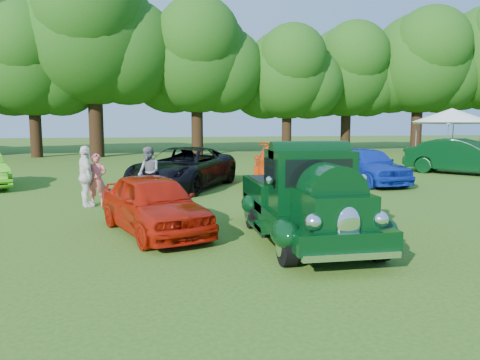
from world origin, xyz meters
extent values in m
plane|color=#2C5313|center=(0.00, 0.00, 0.00)|extent=(120.00, 120.00, 0.00)
cylinder|color=black|center=(-0.62, -2.10, 0.38)|extent=(0.22, 0.76, 0.76)
cylinder|color=black|center=(1.07, -2.10, 0.38)|extent=(0.22, 0.76, 0.76)
cylinder|color=black|center=(-0.62, 0.81, 0.38)|extent=(0.22, 0.76, 0.76)
cylinder|color=black|center=(1.07, 0.81, 0.38)|extent=(0.22, 0.76, 0.76)
cube|color=black|center=(0.23, -0.57, 0.53)|extent=(1.76, 4.60, 0.35)
cube|color=black|center=(0.23, -1.95, 0.94)|extent=(1.12, 1.48, 0.63)
cube|color=black|center=(0.23, -0.70, 1.29)|extent=(1.59, 1.18, 1.23)
cube|color=black|center=(0.23, -1.26, 1.50)|extent=(1.33, 0.06, 0.53)
cube|color=black|center=(0.23, 0.83, 0.82)|extent=(1.76, 2.10, 0.59)
cube|color=black|center=(0.23, 0.83, 1.10)|extent=(1.51, 1.84, 0.05)
ellipsoid|color=black|center=(-0.65, -2.10, 0.57)|extent=(0.51, 0.88, 0.51)
ellipsoid|color=black|center=(1.11, -2.10, 0.57)|extent=(0.51, 0.88, 0.51)
ellipsoid|color=black|center=(-0.68, 0.81, 0.56)|extent=(0.39, 0.74, 0.43)
ellipsoid|color=black|center=(1.14, 0.81, 0.56)|extent=(0.39, 0.74, 0.43)
ellipsoid|color=white|center=(0.23, -2.72, 0.82)|extent=(0.41, 0.13, 0.61)
sphere|color=white|center=(-0.35, -2.65, 0.88)|extent=(0.29, 0.29, 0.29)
sphere|color=white|center=(0.80, -2.65, 0.88)|extent=(0.29, 0.29, 0.29)
cube|color=white|center=(0.23, -2.87, 0.35)|extent=(1.66, 0.11, 0.11)
cube|color=white|center=(0.23, 1.88, 0.41)|extent=(1.66, 0.11, 0.11)
imported|color=#9D1306|center=(-2.88, 0.73, 0.66)|extent=(2.82, 4.17, 1.32)
imported|color=black|center=(-1.83, 7.45, 0.75)|extent=(4.79, 5.97, 1.51)
imported|color=#E24307|center=(2.12, 8.34, 0.77)|extent=(3.29, 5.65, 1.54)
imported|color=#0E279B|center=(5.35, 7.47, 0.73)|extent=(2.26, 4.49, 1.47)
imported|color=black|center=(11.18, 9.74, 0.82)|extent=(4.53, 4.96, 1.65)
imported|color=#D85A59|center=(-4.52, 4.45, 0.77)|extent=(0.57, 0.39, 1.54)
imported|color=slate|center=(-3.04, 5.49, 0.83)|extent=(0.95, 1.02, 1.66)
imported|color=silver|center=(-4.81, 4.30, 0.89)|extent=(0.75, 1.12, 1.77)
cube|color=silver|center=(13.44, 14.02, 2.34)|extent=(3.18, 3.18, 0.11)
cone|color=silver|center=(13.44, 14.02, 2.77)|extent=(4.67, 4.67, 0.76)
cylinder|color=slate|center=(12.32, 12.59, 1.14)|extent=(0.06, 0.06, 2.29)
cylinder|color=slate|center=(12.01, 15.14, 1.14)|extent=(0.06, 0.06, 2.29)
cylinder|color=slate|center=(14.57, 15.45, 1.14)|extent=(0.06, 0.06, 2.29)
cylinder|color=black|center=(-10.69, 23.78, 1.90)|extent=(0.76, 0.76, 3.80)
sphere|color=#0E430E|center=(-10.69, 23.78, 6.23)|extent=(6.95, 6.95, 6.95)
cylinder|color=black|center=(-6.71, 23.27, 2.40)|extent=(0.96, 0.96, 4.81)
sphere|color=#0E430E|center=(-6.71, 23.27, 7.89)|extent=(8.79, 8.79, 8.79)
cylinder|color=black|center=(0.15, 23.77, 2.06)|extent=(0.82, 0.82, 4.11)
sphere|color=#0E430E|center=(0.15, 23.77, 6.74)|extent=(7.52, 7.52, 7.52)
cylinder|color=black|center=(6.77, 23.88, 1.77)|extent=(0.71, 0.71, 3.54)
sphere|color=#0E430E|center=(6.77, 23.88, 5.80)|extent=(6.47, 6.47, 6.47)
cylinder|color=black|center=(12.03, 25.41, 1.90)|extent=(0.76, 0.76, 3.79)
sphere|color=#0E430E|center=(12.03, 25.41, 6.22)|extent=(6.94, 6.94, 6.94)
cylinder|color=black|center=(17.40, 24.20, 2.08)|extent=(0.83, 0.83, 4.17)
sphere|color=#0E430E|center=(17.40, 24.20, 6.83)|extent=(7.62, 7.62, 7.62)
camera|label=1|loc=(-2.81, -9.66, 2.50)|focal=35.00mm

